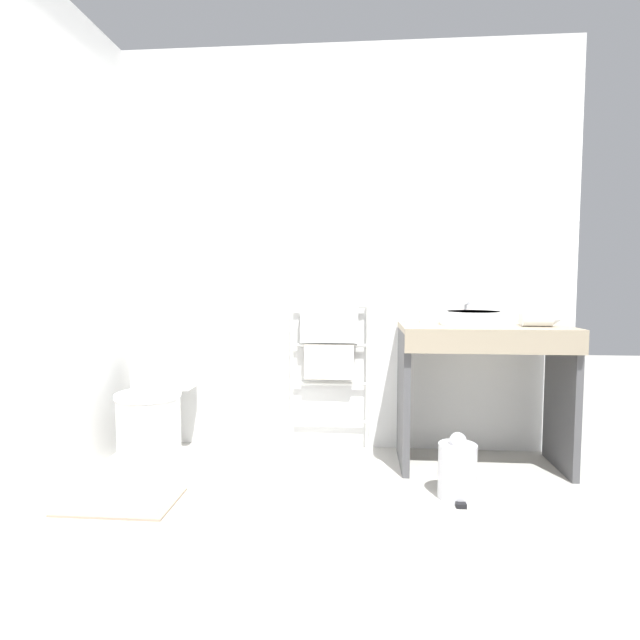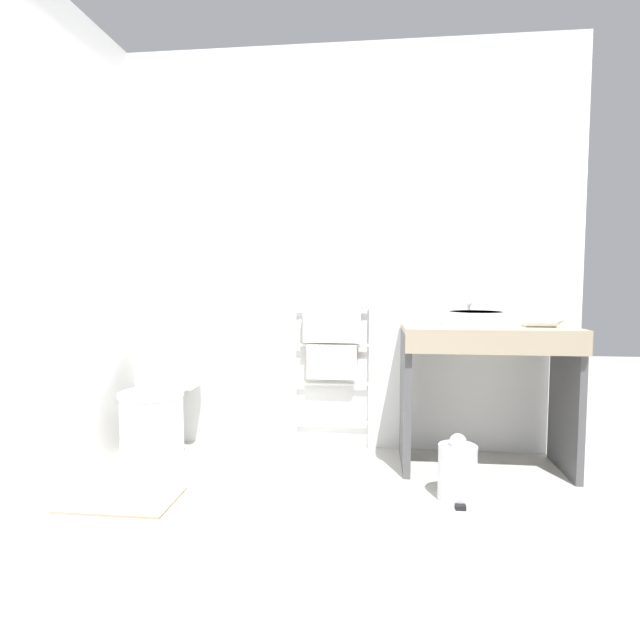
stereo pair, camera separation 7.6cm
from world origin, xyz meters
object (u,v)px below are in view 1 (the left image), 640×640
Objects in this scene: cup_near_edge at (424,317)px; trash_bin at (457,469)px; hair_dryer at (538,319)px; towel_radiator at (329,348)px; sink_basin at (473,318)px; cup_near_wall at (409,316)px; toilet at (154,408)px.

cup_near_edge is 0.98m from trash_bin.
cup_near_edge is at bearing 161.85° from hair_dryer.
towel_radiator reaches higher than sink_basin.
cup_near_wall is 1.02m from trash_bin.
hair_dryer reaches higher than cup_near_edge.
towel_radiator is at bearing 171.47° from cup_near_edge.
towel_radiator is 1.29m from hair_dryer.
sink_basin and hair_dryer have the same top height.
cup_near_edge is at bearing -18.23° from cup_near_wall.
toilet is at bearing -177.35° from sink_basin.
towel_radiator reaches higher than hair_dryer.
cup_near_wall is (1.59, 0.25, 0.57)m from toilet.
cup_near_wall is 0.25× the size of trash_bin.
sink_basin is (0.88, -0.22, 0.22)m from towel_radiator.
toilet reaches higher than trash_bin.
hair_dryer is at bearing -11.49° from sink_basin.
hair_dryer is (0.72, -0.24, -0.00)m from cup_near_wall.
towel_radiator is 4.41× the size of hair_dryer.
hair_dryer is at bearing 38.40° from trash_bin.
cup_near_wall is at bearing 161.84° from hair_dryer.
cup_near_edge is at bearing 99.22° from trash_bin.
hair_dryer is at bearing -18.15° from cup_near_edge.
hair_dryer reaches higher than trash_bin.
towel_radiator is 2.59× the size of sink_basin.
towel_radiator is 11.62× the size of cup_near_wall.
cup_near_wall reaches higher than cup_near_edge.
toilet is at bearing -179.55° from hair_dryer.
towel_radiator is 0.56m from cup_near_wall.
cup_near_edge is 0.66m from hair_dryer.
towel_radiator reaches higher than cup_near_wall.
sink_basin is at bearing -24.17° from cup_near_wall.
toilet is 1.79m from cup_near_edge.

